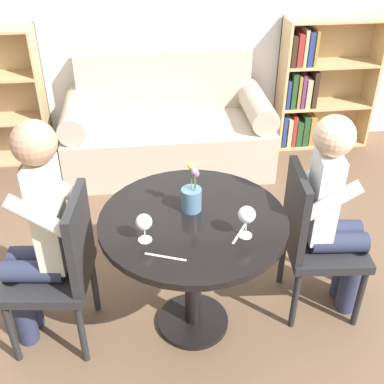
{
  "coord_description": "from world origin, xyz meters",
  "views": [
    {
      "loc": [
        -0.23,
        -1.88,
        2.14
      ],
      "look_at": [
        0.0,
        0.05,
        0.86
      ],
      "focal_mm": 45.0,
      "sensor_mm": 36.0,
      "label": 1
    }
  ],
  "objects": [
    {
      "name": "flower_vase",
      "position": [
        0.0,
        0.07,
        0.82
      ],
      "size": [
        0.1,
        0.1,
        0.27
      ],
      "color": "slate",
      "rests_on": "round_table"
    },
    {
      "name": "bookshelf_right",
      "position": [
        1.34,
        2.11,
        0.54
      ],
      "size": [
        0.85,
        0.28,
        1.16
      ],
      "color": "tan",
      "rests_on": "ground_plane"
    },
    {
      "name": "round_table",
      "position": [
        0.0,
        0.0,
        0.59
      ],
      "size": [
        0.93,
        0.93,
        0.74
      ],
      "color": "black",
      "rests_on": "ground_plane"
    },
    {
      "name": "chair_left",
      "position": [
        -0.67,
        0.01,
        0.49
      ],
      "size": [
        0.47,
        0.47,
        0.9
      ],
      "rotation": [
        0.0,
        0.0,
        -1.69
      ],
      "color": "#232326",
      "rests_on": "ground_plane"
    },
    {
      "name": "ground_plane",
      "position": [
        0.0,
        0.0,
        0.0
      ],
      "size": [
        16.0,
        16.0,
        0.0
      ],
      "primitive_type": "plane",
      "color": "brown"
    },
    {
      "name": "fork_left_setting",
      "position": [
        -0.15,
        -0.27,
        0.74
      ],
      "size": [
        0.18,
        0.08,
        0.0
      ],
      "color": "silver",
      "rests_on": "round_table"
    },
    {
      "name": "person_right",
      "position": [
        0.76,
        0.07,
        0.65
      ],
      "size": [
        0.44,
        0.36,
        1.21
      ],
      "rotation": [
        0.0,
        0.0,
        1.49
      ],
      "color": "#282D47",
      "rests_on": "ground_plane"
    },
    {
      "name": "chair_right",
      "position": [
        0.67,
        0.09,
        0.49
      ],
      "size": [
        0.45,
        0.45,
        0.9
      ],
      "rotation": [
        0.0,
        0.0,
        1.49
      ],
      "color": "#232326",
      "rests_on": "ground_plane"
    },
    {
      "name": "wine_glass_right",
      "position": [
        0.22,
        -0.16,
        0.86
      ],
      "size": [
        0.08,
        0.08,
        0.16
      ],
      "color": "white",
      "rests_on": "round_table"
    },
    {
      "name": "wine_glass_left",
      "position": [
        -0.24,
        -0.14,
        0.84
      ],
      "size": [
        0.08,
        0.08,
        0.14
      ],
      "color": "white",
      "rests_on": "round_table"
    },
    {
      "name": "knife_left_setting",
      "position": [
        0.21,
        -0.14,
        0.74
      ],
      "size": [
        0.11,
        0.17,
        0.0
      ],
      "color": "silver",
      "rests_on": "round_table"
    },
    {
      "name": "couch",
      "position": [
        0.0,
        1.85,
        0.31
      ],
      "size": [
        1.71,
        0.8,
        0.92
      ],
      "color": "#B7A893",
      "rests_on": "ground_plane"
    },
    {
      "name": "person_left",
      "position": [
        -0.76,
        0.03,
        0.68
      ],
      "size": [
        0.44,
        0.37,
        1.29
      ],
      "rotation": [
        0.0,
        0.0,
        -1.69
      ],
      "color": "#282D47",
      "rests_on": "ground_plane"
    }
  ]
}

